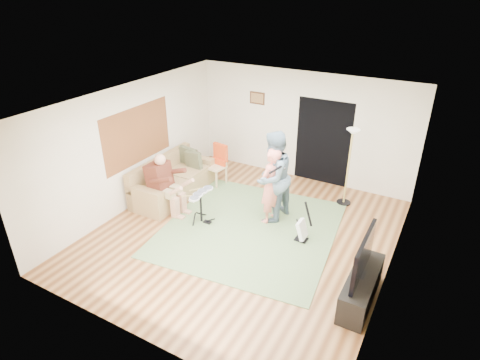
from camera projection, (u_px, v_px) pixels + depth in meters
name	position (u px, v px, depth m)	size (l,w,h in m)	color
floor	(244.00, 234.00, 8.06)	(6.00, 6.00, 0.00)	brown
walls	(244.00, 174.00, 7.45)	(5.50, 6.00, 2.70)	silver
ceiling	(244.00, 103.00, 6.84)	(6.00, 6.00, 0.00)	white
window_blinds	(138.00, 135.00, 8.70)	(2.05, 2.05, 0.00)	brown
doorway	(323.00, 142.00, 9.68)	(2.10, 2.10, 0.00)	black
picture_frame	(257.00, 98.00, 10.07)	(0.42, 0.03, 0.32)	#3F2314
area_rug	(250.00, 228.00, 8.22)	(3.34, 3.49, 0.02)	#5D7B4A
sofa	(171.00, 183.00, 9.41)	(0.90, 2.19, 0.89)	#A08050
drummer	(167.00, 190.00, 8.62)	(0.87, 0.49, 1.34)	#592619
drum_kit	(201.00, 209.00, 8.33)	(0.39, 0.70, 0.72)	black
singer	(271.00, 186.00, 8.14)	(0.60, 0.39, 1.65)	#EA7866
microphone	(281.00, 170.00, 7.87)	(0.06, 0.06, 0.24)	black
guitarist	(273.00, 177.00, 8.16)	(0.95, 0.74, 1.95)	slate
guitar_held	(283.00, 164.00, 7.91)	(0.12, 0.60, 0.26)	white
guitar_spare	(302.00, 230.00, 7.74)	(0.32, 0.28, 0.88)	black
torchiere_lamp	(350.00, 154.00, 8.62)	(0.32, 0.32, 1.78)	black
dining_chair	(217.00, 170.00, 9.90)	(0.49, 0.51, 1.01)	#CFB787
tv_cabinet	(361.00, 287.00, 6.30)	(0.40, 1.40, 0.50)	black
television	(363.00, 256.00, 6.05)	(0.06, 1.15, 0.69)	black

